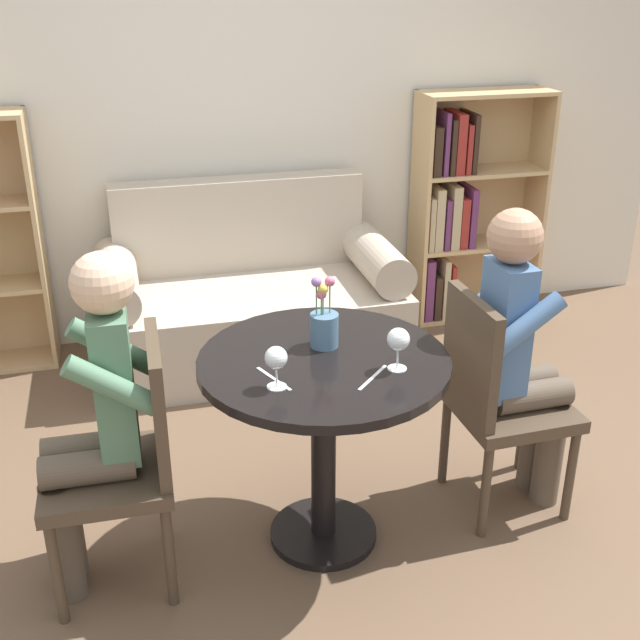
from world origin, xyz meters
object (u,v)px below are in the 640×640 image
(couch, at_px, (250,303))
(chair_left, at_px, (127,455))
(person_left, at_px, (93,421))
(wine_glass_left, at_px, (276,359))
(bookshelf_right, at_px, (461,209))
(chair_right, at_px, (495,395))
(wine_glass_right, at_px, (398,341))
(person_right, at_px, (521,356))
(flower_vase, at_px, (324,324))

(couch, xyz_separation_m, chair_left, (-0.68, -1.58, 0.18))
(person_left, relative_size, wine_glass_left, 8.49)
(couch, relative_size, bookshelf_right, 1.19)
(chair_right, relative_size, person_left, 0.75)
(chair_left, xyz_separation_m, wine_glass_right, (0.89, -0.11, 0.36))
(person_right, height_order, wine_glass_left, person_right)
(couch, xyz_separation_m, chair_right, (0.68, -1.51, 0.18))
(bookshelf_right, distance_m, chair_right, 1.89)
(couch, bearing_deg, person_left, -116.10)
(person_right, height_order, flower_vase, person_right)
(chair_left, height_order, person_left, person_left)
(wine_glass_left, bearing_deg, chair_left, 164.58)
(chair_right, bearing_deg, wine_glass_left, 100.75)
(person_right, bearing_deg, couch, 25.11)
(chair_left, bearing_deg, flower_vase, 100.42)
(wine_glass_left, xyz_separation_m, wine_glass_right, (0.41, 0.02, 0.00))
(chair_right, bearing_deg, bookshelf_right, -21.18)
(wine_glass_left, bearing_deg, chair_right, 12.69)
(chair_left, xyz_separation_m, person_left, (-0.09, 0.00, 0.14))
(wine_glass_left, distance_m, wine_glass_right, 0.41)
(chair_right, relative_size, wine_glass_right, 6.10)
(chair_right, distance_m, wine_glass_left, 0.97)
(flower_vase, bearing_deg, wine_glass_right, -50.25)
(wine_glass_left, relative_size, wine_glass_right, 0.96)
(person_left, distance_m, wine_glass_right, 1.02)
(couch, distance_m, person_left, 1.78)
(bookshelf_right, distance_m, chair_left, 2.71)
(bookshelf_right, xyz_separation_m, chair_left, (-1.98, -1.84, -0.16))
(chair_left, xyz_separation_m, flower_vase, (0.70, 0.12, 0.34))
(person_left, bearing_deg, flower_vase, 99.16)
(person_left, height_order, wine_glass_right, person_left)
(bookshelf_right, distance_m, wine_glass_left, 2.49)
(wine_glass_left, bearing_deg, wine_glass_right, 3.02)
(chair_right, xyz_separation_m, flower_vase, (-0.65, 0.05, 0.34))
(person_left, bearing_deg, person_right, 93.49)
(bookshelf_right, height_order, wine_glass_left, bookshelf_right)
(couch, bearing_deg, chair_right, -65.83)
(person_left, height_order, flower_vase, person_left)
(bookshelf_right, xyz_separation_m, person_left, (-2.07, -1.84, -0.02))
(flower_vase, bearing_deg, couch, 90.99)
(bookshelf_right, bearing_deg, wine_glass_right, -119.04)
(chair_left, distance_m, chair_right, 1.36)
(bookshelf_right, height_order, wine_glass_right, bookshelf_right)
(couch, bearing_deg, bookshelf_right, 11.56)
(wine_glass_right, height_order, flower_vase, flower_vase)
(couch, bearing_deg, wine_glass_right, -82.75)
(chair_right, height_order, person_left, person_left)
(chair_right, xyz_separation_m, wine_glass_left, (-0.87, -0.20, 0.36))
(bookshelf_right, distance_m, flower_vase, 2.15)
(chair_left, distance_m, flower_vase, 0.79)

